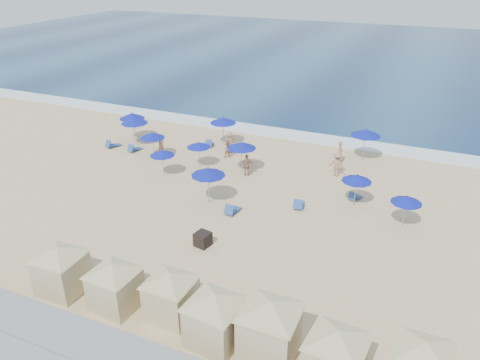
% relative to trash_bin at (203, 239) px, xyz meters
% --- Properties ---
extents(ground, '(160.00, 160.00, 0.00)m').
position_rel_trash_bin_xyz_m(ground, '(-1.31, 3.65, -0.40)').
color(ground, '#D0B383').
rests_on(ground, ground).
extents(ocean, '(160.00, 80.00, 0.06)m').
position_rel_trash_bin_xyz_m(ocean, '(-1.31, 58.65, -0.37)').
color(ocean, '#0E2950').
rests_on(ocean, ground).
extents(surf_line, '(160.00, 2.50, 0.08)m').
position_rel_trash_bin_xyz_m(surf_line, '(-1.31, 19.15, -0.36)').
color(surf_line, white).
rests_on(surf_line, ground).
extents(seawall, '(160.00, 6.10, 1.22)m').
position_rel_trash_bin_xyz_m(seawall, '(-1.31, -9.85, 0.25)').
color(seawall, gray).
rests_on(seawall, ground).
extents(trash_bin, '(0.95, 0.95, 0.81)m').
position_rel_trash_bin_xyz_m(trash_bin, '(0.00, 0.00, 0.00)').
color(trash_bin, black).
rests_on(trash_bin, ground).
extents(cabana_0, '(4.41, 4.41, 2.76)m').
position_rel_trash_bin_xyz_m(cabana_0, '(-4.38, -6.21, 1.18)').
color(cabana_0, '#CAB68A').
rests_on(cabana_0, ground).
extents(cabana_1, '(4.20, 4.20, 2.64)m').
position_rel_trash_bin_xyz_m(cabana_1, '(-1.28, -6.12, 1.11)').
color(cabana_1, '#CAB68A').
rests_on(cabana_1, ground).
extents(cabana_2, '(4.19, 4.19, 2.63)m').
position_rel_trash_bin_xyz_m(cabana_2, '(1.41, -5.65, 1.10)').
color(cabana_2, '#CAB68A').
rests_on(cabana_2, ground).
extents(cabana_3, '(4.43, 4.43, 2.79)m').
position_rel_trash_bin_xyz_m(cabana_3, '(3.91, -6.27, 1.19)').
color(cabana_3, '#CAB68A').
rests_on(cabana_3, ground).
extents(cabana_4, '(4.73, 4.73, 2.97)m').
position_rel_trash_bin_xyz_m(cabana_4, '(6.21, -5.93, 1.30)').
color(cabana_4, '#CAB68A').
rests_on(cabana_4, ground).
extents(cabana_5, '(4.40, 4.40, 2.78)m').
position_rel_trash_bin_xyz_m(cabana_5, '(8.98, -6.27, 1.19)').
color(cabana_5, '#CAB68A').
rests_on(cabana_5, ground).
extents(cabana_6, '(4.26, 4.26, 2.67)m').
position_rel_trash_bin_xyz_m(cabana_6, '(11.95, -5.43, 1.13)').
color(cabana_6, '#CAB68A').
rests_on(cabana_6, ground).
extents(umbrella_0, '(2.25, 2.25, 2.56)m').
position_rel_trash_bin_xyz_m(umbrella_0, '(-13.41, 12.40, 1.82)').
color(umbrella_0, '#A5A8AD').
rests_on(umbrella_0, ground).
extents(umbrella_1, '(2.00, 2.00, 2.27)m').
position_rel_trash_bin_xyz_m(umbrella_1, '(-9.49, 9.58, 1.57)').
color(umbrella_1, '#A5A8AD').
rests_on(umbrella_1, ground).
extents(umbrella_2, '(2.29, 2.29, 2.61)m').
position_rel_trash_bin_xyz_m(umbrella_2, '(-12.40, 11.34, 1.86)').
color(umbrella_2, '#A5A8AD').
rests_on(umbrella_2, ground).
extents(umbrella_3, '(1.85, 1.85, 2.11)m').
position_rel_trash_bin_xyz_m(umbrella_3, '(-7.00, 7.06, 1.43)').
color(umbrella_3, '#A5A8AD').
rests_on(umbrella_3, ground).
extents(umbrella_4, '(2.25, 2.25, 2.56)m').
position_rel_trash_bin_xyz_m(umbrella_4, '(-5.64, 14.52, 1.82)').
color(umbrella_4, '#A5A8AD').
rests_on(umbrella_4, ground).
extents(umbrella_5, '(1.86, 1.86, 2.12)m').
position_rel_trash_bin_xyz_m(umbrella_5, '(-5.32, 9.53, 1.43)').
color(umbrella_5, '#A5A8AD').
rests_on(umbrella_5, ground).
extents(umbrella_6, '(2.27, 2.27, 2.59)m').
position_rel_trash_bin_xyz_m(umbrella_6, '(-2.00, 4.68, 1.84)').
color(umbrella_6, '#A5A8AD').
rests_on(umbrella_6, ground).
extents(umbrella_7, '(2.20, 2.20, 2.51)m').
position_rel_trash_bin_xyz_m(umbrella_7, '(-1.95, 10.00, 1.77)').
color(umbrella_7, '#A5A8AD').
rests_on(umbrella_7, ground).
extents(umbrella_8, '(2.37, 2.37, 2.70)m').
position_rel_trash_bin_xyz_m(umbrella_8, '(6.05, 15.95, 1.94)').
color(umbrella_8, '#A5A8AD').
rests_on(umbrella_8, ground).
extents(umbrella_9, '(1.97, 1.97, 2.25)m').
position_rel_trash_bin_xyz_m(umbrella_9, '(6.89, 8.21, 1.54)').
color(umbrella_9, '#A5A8AD').
rests_on(umbrella_9, ground).
extents(umbrella_10, '(1.87, 1.87, 2.13)m').
position_rel_trash_bin_xyz_m(umbrella_10, '(10.12, 6.65, 1.44)').
color(umbrella_10, '#A5A8AD').
rests_on(umbrella_10, ground).
extents(beach_chair_0, '(1.04, 1.48, 0.75)m').
position_rel_trash_bin_xyz_m(beach_chair_0, '(-14.09, 10.14, -0.15)').
color(beach_chair_0, '#264C8D').
rests_on(beach_chair_0, ground).
extents(beach_chair_1, '(0.82, 1.41, 0.73)m').
position_rel_trash_bin_xyz_m(beach_chair_1, '(-11.85, 10.14, -0.15)').
color(beach_chair_1, '#264C8D').
rests_on(beach_chair_1, ground).
extents(beach_chair_2, '(0.95, 1.41, 0.71)m').
position_rel_trash_bin_xyz_m(beach_chair_2, '(-6.61, 13.69, -0.16)').
color(beach_chair_2, '#264C8D').
rests_on(beach_chair_2, ground).
extents(beach_chair_3, '(0.74, 1.43, 0.76)m').
position_rel_trash_bin_xyz_m(beach_chair_3, '(-0.00, 3.97, -0.14)').
color(beach_chair_3, '#264C8D').
rests_on(beach_chair_3, ground).
extents(beach_chair_4, '(0.79, 1.42, 0.74)m').
position_rel_trash_bin_xyz_m(beach_chair_4, '(3.66, 6.39, -0.15)').
color(beach_chair_4, '#264C8D').
rests_on(beach_chair_4, ground).
extents(beach_chair_5, '(0.93, 1.25, 0.63)m').
position_rel_trash_bin_xyz_m(beach_chair_5, '(6.76, 8.98, -0.19)').
color(beach_chair_5, '#264C8D').
rests_on(beach_chair_5, ground).
extents(beachgoer_0, '(0.48, 0.69, 1.80)m').
position_rel_trash_bin_xyz_m(beachgoer_0, '(-9.38, 10.51, 0.49)').
color(beachgoer_0, '#A17559').
rests_on(beachgoer_0, ground).
extents(beachgoer_1, '(0.95, 0.97, 1.57)m').
position_rel_trash_bin_xyz_m(beachgoer_1, '(-4.01, 12.09, 0.38)').
color(beachgoer_1, '#A17559').
rests_on(beachgoer_1, ground).
extents(beachgoer_2, '(1.07, 0.75, 1.68)m').
position_rel_trash_bin_xyz_m(beachgoer_2, '(-1.33, 9.54, 0.44)').
color(beachgoer_2, '#A17559').
rests_on(beachgoer_2, ground).
extents(beachgoer_3, '(1.31, 0.89, 1.87)m').
position_rel_trash_bin_xyz_m(beachgoer_3, '(4.78, 12.16, 0.53)').
color(beachgoer_3, '#A17559').
rests_on(beachgoer_3, ground).
extents(beachgoer_4, '(1.02, 0.99, 1.77)m').
position_rel_trash_bin_xyz_m(beachgoer_4, '(-4.41, 13.23, 0.48)').
color(beachgoer_4, '#A17559').
rests_on(beachgoer_4, ground).
extents(beachgoer_5, '(0.70, 0.81, 1.88)m').
position_rel_trash_bin_xyz_m(beachgoer_5, '(4.47, 14.48, 0.53)').
color(beachgoer_5, '#A17559').
rests_on(beachgoer_5, ground).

